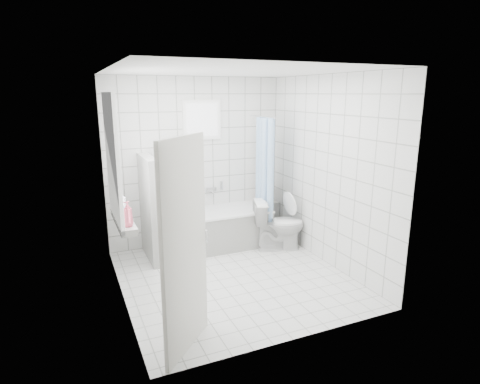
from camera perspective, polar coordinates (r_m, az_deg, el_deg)
name	(u,v)px	position (r m, az deg, el deg)	size (l,w,h in m)	color
ground	(234,277)	(5.38, -0.90, -12.02)	(3.00, 3.00, 0.00)	white
ceiling	(233,71)	(4.85, -1.02, 16.86)	(3.00, 3.00, 0.00)	white
wall_back	(196,162)	(6.33, -6.25, 4.26)	(2.80, 0.02, 2.60)	white
wall_front	(298,213)	(3.66, 8.23, -2.91)	(2.80, 0.02, 2.60)	white
wall_left	(116,191)	(4.61, -17.22, 0.09)	(0.02, 3.00, 2.60)	white
wall_right	(327,172)	(5.63, 12.30, 2.83)	(0.02, 3.00, 2.60)	white
window_left	(115,160)	(4.85, -17.38, 4.37)	(0.01, 0.90, 1.40)	white
window_back	(202,120)	(6.25, -5.39, 10.15)	(0.50, 0.01, 0.50)	white
window_sill	(123,221)	(5.02, -16.26, -3.95)	(0.18, 1.02, 0.08)	white
door	(185,248)	(3.65, -7.85, -7.92)	(0.04, 0.80, 2.00)	silver
bathtub	(212,229)	(6.28, -3.95, -5.31)	(1.78, 0.77, 0.58)	white
partition_wall	(150,209)	(5.85, -12.66, -2.32)	(0.15, 0.85, 1.50)	white
tiled_ledge	(266,217)	(6.91, 3.65, -3.63)	(0.40, 0.24, 0.55)	white
toilet	(279,225)	(6.20, 5.55, -4.65)	(0.43, 0.76, 0.78)	white
curtain_rod	(262,117)	(6.24, 3.15, 10.65)	(0.02, 0.02, 0.80)	silver
shower_curtain	(265,176)	(6.24, 3.58, 2.31)	(0.14, 0.48, 1.78)	#488BD5
tub_faucet	(211,189)	(6.45, -4.21, 0.41)	(0.18, 0.06, 0.06)	silver
sill_bottles	(124,209)	(4.91, -16.17, -2.31)	(0.19, 0.75, 0.31)	white
ledge_bottles	(267,195)	(6.81, 3.84, -0.41)	(0.16, 0.16, 0.27)	orange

